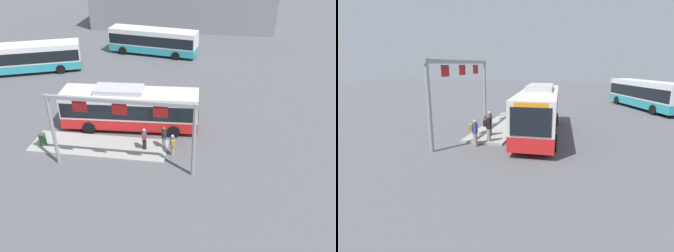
{
  "view_description": "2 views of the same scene",
  "coord_description": "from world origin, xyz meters",
  "views": [
    {
      "loc": [
        6.22,
        -22.91,
        14.21
      ],
      "look_at": [
        3.26,
        -1.96,
        1.52
      ],
      "focal_mm": 36.5,
      "sensor_mm": 36.0,
      "label": 1
    },
    {
      "loc": [
        17.84,
        2.38,
        4.9
      ],
      "look_at": [
        3.28,
        -1.51,
        1.27
      ],
      "focal_mm": 27.57,
      "sensor_mm": 36.0,
      "label": 2
    }
  ],
  "objects": [
    {
      "name": "bus_background_left",
      "position": [
        -1.34,
        17.63,
        1.78
      ],
      "size": [
        11.06,
        4.15,
        3.1
      ],
      "rotation": [
        0.0,
        0.0,
        2.99
      ],
      "color": "teal",
      "rests_on": "ground"
    },
    {
      "name": "bus_main",
      "position": [
        -0.01,
        -0.0,
        1.81
      ],
      "size": [
        10.72,
        3.14,
        3.46
      ],
      "rotation": [
        0.0,
        0.0,
        0.06
      ],
      "color": "red",
      "rests_on": "ground"
    },
    {
      "name": "ground_plane",
      "position": [
        0.0,
        0.0,
        0.0
      ],
      "size": [
        120.0,
        120.0,
        0.0
      ],
      "primitive_type": "plane",
      "color": "#56565B"
    },
    {
      "name": "platform_curb",
      "position": [
        -1.68,
        -3.13,
        0.08
      ],
      "size": [
        10.0,
        2.8,
        0.16
      ],
      "primitive_type": "cube",
      "color": "#9E9E99",
      "rests_on": "ground"
    },
    {
      "name": "bus_background_right",
      "position": [
        -13.64,
        9.93,
        1.78
      ],
      "size": [
        11.06,
        6.22,
        3.1
      ],
      "rotation": [
        0.0,
        0.0,
        3.51
      ],
      "color": "teal",
      "rests_on": "ground"
    },
    {
      "name": "person_waiting_near",
      "position": [
        3.08,
        -2.71,
        1.05
      ],
      "size": [
        0.48,
        0.6,
        1.67
      ],
      "rotation": [
        0.0,
        0.0,
        1.96
      ],
      "color": "gray",
      "rests_on": "platform_curb"
    },
    {
      "name": "station_building",
      "position": [
        0.83,
        31.15,
        3.22
      ],
      "size": [
        27.19,
        8.0,
        6.45
      ],
      "primitive_type": "cube",
      "color": "gray",
      "rests_on": "ground"
    },
    {
      "name": "person_waiting_mid",
      "position": [
        3.77,
        -3.35,
        0.89
      ],
      "size": [
        0.46,
        0.59,
        1.67
      ],
      "rotation": [
        0.0,
        0.0,
        1.89
      ],
      "color": "gray",
      "rests_on": "ground"
    },
    {
      "name": "platform_sign_gantry",
      "position": [
        0.77,
        -5.35,
        3.77
      ],
      "size": [
        9.54,
        0.24,
        5.2
      ],
      "color": "gray",
      "rests_on": "ground"
    },
    {
      "name": "person_boarding",
      "position": [
        1.72,
        -3.1,
        1.05
      ],
      "size": [
        0.42,
        0.58,
        1.67
      ],
      "rotation": [
        0.0,
        0.0,
        1.79
      ],
      "color": "black",
      "rests_on": "platform_curb"
    },
    {
      "name": "trash_bin",
      "position": [
        -5.74,
        -3.6,
        0.61
      ],
      "size": [
        0.52,
        0.52,
        0.9
      ],
      "primitive_type": "cylinder",
      "color": "#2D5133",
      "rests_on": "platform_curb"
    }
  ]
}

